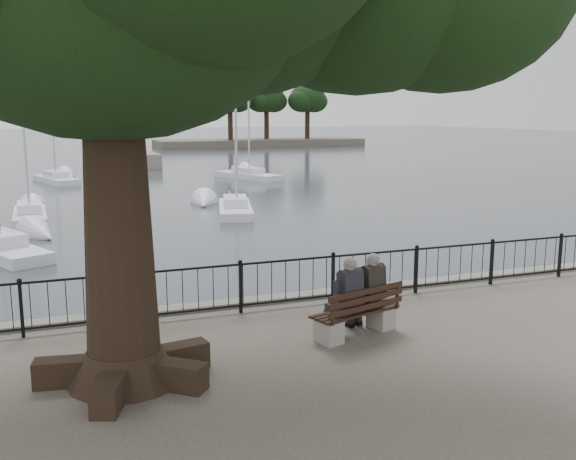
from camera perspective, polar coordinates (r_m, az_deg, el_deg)
name	(u,v)px	position (r m, az deg, el deg)	size (l,w,h in m)	color
harbor	(280,323)	(13.75, -0.75, -8.28)	(260.00, 260.00, 1.20)	slate
railing	(288,281)	(13.00, 0.00, -4.52)	(22.06, 0.06, 1.00)	black
bench	(357,318)	(11.51, 6.19, -7.80)	(1.82, 1.00, 0.92)	gray
person_left	(344,300)	(11.33, 5.01, -6.23)	(0.56, 0.79, 1.46)	black
person_right	(367,295)	(11.69, 7.02, -5.74)	(0.56, 0.79, 1.46)	black
lion_monument	(121,142)	(59.58, -14.63, 7.56)	(6.21, 6.21, 9.10)	slate
sailboat_a	(1,247)	(24.45, -24.13, -1.41)	(3.52, 5.37, 9.22)	white
sailboat_b	(30,212)	(32.01, -21.97, 1.46)	(1.48, 5.10, 11.60)	white
sailboat_c	(235,207)	(31.71, -4.71, 2.02)	(2.88, 5.77, 10.34)	white
sailboat_g	(248,175)	(48.30, -3.58, 4.93)	(3.96, 6.26, 11.46)	white
sailboat_h	(56,178)	(48.35, -19.94, 4.39)	(3.15, 5.92, 12.66)	white
far_shore	(265,119)	(93.64, -2.08, 9.84)	(30.00, 8.60, 9.18)	#4D473E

